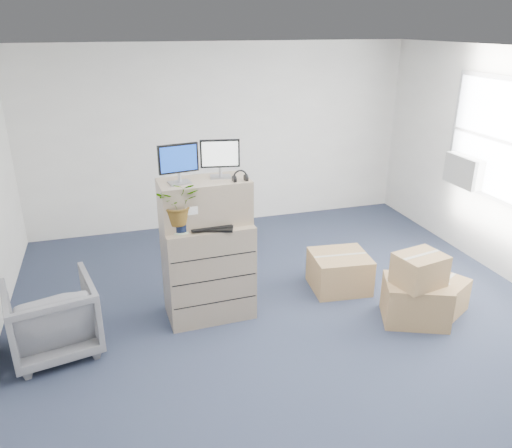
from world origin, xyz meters
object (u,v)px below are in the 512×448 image
object	(u,v)px
office_chair	(52,314)
filing_cabinet_lower	(208,270)
water_bottle	(215,210)
keyboard	(210,228)
monitor_left	(179,162)
potted_plant	(179,208)
monitor_right	(220,156)

from	to	relation	value
office_chair	filing_cabinet_lower	bearing A→B (deg)	176.59
filing_cabinet_lower	water_bottle	distance (m)	0.68
keyboard	monitor_left	bearing A→B (deg)	167.29
keyboard	potted_plant	bearing A→B (deg)	-166.74
filing_cabinet_lower	keyboard	world-z (taller)	keyboard
filing_cabinet_lower	potted_plant	world-z (taller)	potted_plant
keyboard	water_bottle	world-z (taller)	water_bottle
keyboard	office_chair	xyz separation A→B (m)	(-1.61, -0.09, -0.69)
monitor_right	office_chair	distance (m)	2.27
water_bottle	office_chair	bearing A→B (deg)	-170.16
filing_cabinet_lower	office_chair	size ratio (longest dim) A/B	1.32
monitor_right	office_chair	bearing A→B (deg)	-160.05
monitor_left	monitor_right	distance (m)	0.45
monitor_right	keyboard	bearing A→B (deg)	-117.66
filing_cabinet_lower	water_bottle	bearing A→B (deg)	27.98
monitor_left	monitor_right	xyz separation A→B (m)	(0.44, 0.08, -0.00)
filing_cabinet_lower	monitor_right	bearing A→B (deg)	22.71
filing_cabinet_lower	potted_plant	xyz separation A→B (m)	(-0.30, -0.12, 0.79)
monitor_left	office_chair	xyz separation A→B (m)	(-1.35, -0.24, -1.36)
filing_cabinet_lower	water_bottle	world-z (taller)	water_bottle
filing_cabinet_lower	potted_plant	size ratio (longest dim) A/B	2.04
monitor_right	office_chair	xyz separation A→B (m)	(-1.79, -0.32, -1.36)
water_bottle	potted_plant	distance (m)	0.47
office_chair	monitor_left	bearing A→B (deg)	178.30
keyboard	office_chair	size ratio (longest dim) A/B	0.58
filing_cabinet_lower	monitor_left	xyz separation A→B (m)	(-0.25, 0.00, 1.23)
potted_plant	water_bottle	bearing A→B (deg)	24.93
monitor_left	monitor_right	world-z (taller)	monitor_left
water_bottle	monitor_left	bearing A→B (deg)	-170.71
monitor_right	potted_plant	xyz separation A→B (m)	(-0.48, -0.21, -0.44)
water_bottle	keyboard	bearing A→B (deg)	-116.35
potted_plant	monitor_right	bearing A→B (deg)	23.63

